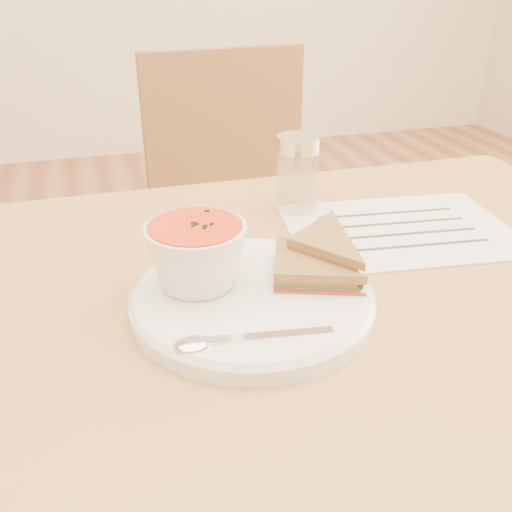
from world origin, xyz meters
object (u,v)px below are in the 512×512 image
object	(u,v)px
plate	(252,301)
condiment_shaker	(298,174)
soup_bowl	(197,258)
dining_table	(295,508)
chair_far	(250,255)

from	to	relation	value
plate	condiment_shaker	bearing A→B (deg)	60.14
soup_bowl	dining_table	bearing A→B (deg)	1.95
plate	soup_bowl	bearing A→B (deg)	151.09
plate	soup_bowl	xyz separation A→B (m)	(-0.05, 0.03, 0.04)
dining_table	plate	distance (m)	0.39
plate	chair_far	bearing A→B (deg)	74.46
soup_bowl	plate	bearing A→B (deg)	-28.91
plate	condiment_shaker	distance (m)	0.27
chair_far	plate	bearing A→B (deg)	70.33
condiment_shaker	chair_far	bearing A→B (deg)	83.03
dining_table	soup_bowl	xyz separation A→B (m)	(-0.12, -0.00, 0.43)
dining_table	condiment_shaker	distance (m)	0.48
dining_table	soup_bowl	size ratio (longest dim) A/B	9.53
dining_table	condiment_shaker	world-z (taller)	condiment_shaker
plate	soup_bowl	distance (m)	0.07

